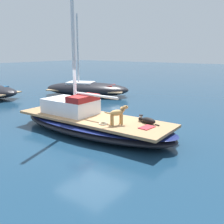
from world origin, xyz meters
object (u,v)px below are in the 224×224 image
dog_black (148,121)px  deck_towel (147,127)px  sailboat_main (92,125)px  deck_winch (141,118)px  dog_tan (118,113)px  moored_boat_starboard_side (87,89)px  coiled_rope (103,124)px

dog_black → deck_towel: (-0.50, -0.26, -0.09)m
sailboat_main → deck_winch: deck_winch is taller
dog_tan → deck_winch: size_ratio=4.15×
sailboat_main → deck_towel: deck_towel is taller
dog_black → moored_boat_starboard_side: (5.83, 8.42, -0.24)m
dog_tan → moored_boat_starboard_side: size_ratio=0.13×
sailboat_main → coiled_rope: (-0.53, -1.01, 0.35)m
coiled_rope → deck_towel: bearing=-69.0°
deck_winch → coiled_rope: bearing=149.0°
coiled_rope → deck_towel: (0.57, -1.47, -0.01)m
coiled_rope → moored_boat_starboard_side: 9.97m
dog_black → deck_towel: bearing=-153.0°
sailboat_main → dog_black: dog_black is taller
dog_black → deck_winch: size_ratio=4.53×
sailboat_main → deck_towel: (0.03, -2.48, 0.34)m
dog_black → deck_towel: 0.57m
coiled_rope → sailboat_main: bearing=62.3°
dog_tan → coiled_rope: dog_tan is taller
deck_towel → deck_winch: bearing=42.8°
dog_black → coiled_rope: size_ratio=2.94×
deck_winch → moored_boat_starboard_side: moored_boat_starboard_side is taller
dog_tan → deck_towel: 1.14m
sailboat_main → moored_boat_starboard_side: bearing=44.2°
coiled_rope → moored_boat_starboard_side: size_ratio=0.05×
dog_tan → dog_black: dog_tan is taller
deck_towel → moored_boat_starboard_side: moored_boat_starboard_side is taller
deck_towel → moored_boat_starboard_side: 10.73m
dog_black → deck_winch: dog_black is taller
dog_tan → coiled_rope: bearing=120.2°
sailboat_main → deck_towel: bearing=-89.2°
sailboat_main → dog_tan: bearing=-100.3°
dog_tan → dog_black: (0.80, -0.76, -0.32)m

